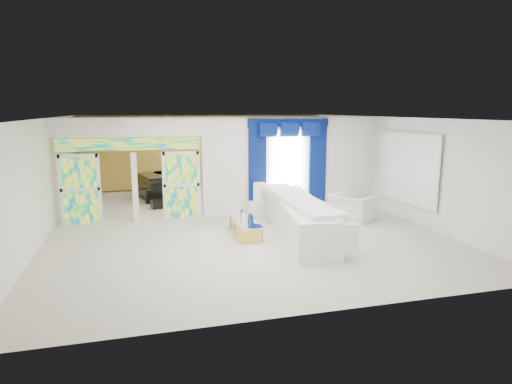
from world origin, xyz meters
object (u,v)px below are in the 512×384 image
object	(u,v)px
armchair	(353,207)
coffee_table	(245,228)
grand_piano	(162,186)
white_sofa	(298,218)
console_table	(268,207)

from	to	relation	value
armchair	coffee_table	bearing A→B (deg)	69.38
grand_piano	coffee_table	bearing A→B (deg)	-85.81
white_sofa	coffee_table	xyz separation A→B (m)	(-1.35, 0.30, -0.26)
coffee_table	grand_piano	world-z (taller)	grand_piano
white_sofa	armchair	size ratio (longest dim) A/B	3.97
coffee_table	armchair	distance (m)	3.51
coffee_table	console_table	size ratio (longest dim) A/B	1.24
coffee_table	grand_piano	size ratio (longest dim) A/B	0.92
coffee_table	white_sofa	bearing A→B (deg)	-12.53
white_sofa	grand_piano	distance (m)	6.56
coffee_table	armchair	size ratio (longest dim) A/B	1.40
armchair	grand_piano	distance (m)	7.10
white_sofa	grand_piano	bearing A→B (deg)	126.93
coffee_table	console_table	distance (m)	2.40
console_table	armchair	bearing A→B (deg)	-31.91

